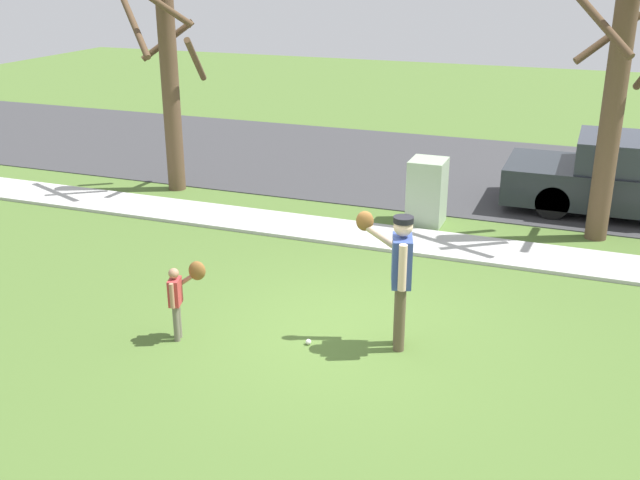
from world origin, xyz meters
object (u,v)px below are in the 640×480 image
(person_child, at_px, (182,291))
(street_tree_far, at_px, (170,83))
(person_adult, at_px, (398,267))
(baseball, at_px, (308,342))
(street_tree_near, at_px, (615,97))
(utility_cabinet, at_px, (427,192))

(person_child, distance_m, street_tree_far, 7.07)
(person_adult, relative_size, baseball, 23.79)
(street_tree_near, distance_m, street_tree_far, 8.55)
(person_adult, xyz_separation_m, street_tree_far, (-6.26, 5.10, 1.17))
(street_tree_near, xyz_separation_m, street_tree_far, (-8.54, 0.01, -0.23))
(person_child, bearing_deg, person_adult, -0.49)
(baseball, relative_size, utility_cabinet, 0.06)
(person_adult, bearing_deg, street_tree_far, -55.73)
(utility_cabinet, distance_m, street_tree_near, 3.57)
(utility_cabinet, xyz_separation_m, street_tree_far, (-5.53, 0.29, 1.65))
(baseball, bearing_deg, street_tree_far, 133.63)
(person_child, xyz_separation_m, utility_cabinet, (1.91, 5.57, -0.06))
(utility_cabinet, bearing_deg, street_tree_far, 177.00)
(person_child, distance_m, street_tree_near, 7.86)
(person_child, xyz_separation_m, street_tree_far, (-3.62, 5.86, 1.59))
(utility_cabinet, xyz_separation_m, street_tree_near, (3.01, 0.28, 1.89))
(street_tree_near, bearing_deg, street_tree_far, 179.95)
(person_child, xyz_separation_m, street_tree_near, (4.93, 5.85, 1.82))
(person_child, relative_size, street_tree_far, 0.25)
(street_tree_near, bearing_deg, person_adult, -114.15)
(baseball, height_order, street_tree_far, street_tree_far)
(utility_cabinet, relative_size, street_tree_near, 0.26)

